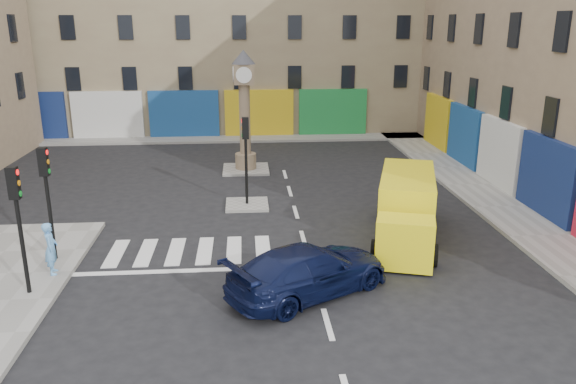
{
  "coord_description": "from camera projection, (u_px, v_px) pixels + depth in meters",
  "views": [
    {
      "loc": [
        -2.07,
        -14.87,
        7.58
      ],
      "look_at": [
        -0.61,
        3.36,
        2.0
      ],
      "focal_mm": 35.0,
      "sensor_mm": 36.0,
      "label": 1
    }
  ],
  "objects": [
    {
      "name": "ground",
      "position": [
        318.0,
        289.0,
        16.55
      ],
      "size": [
        120.0,
        120.0,
        0.0
      ],
      "primitive_type": "plane",
      "color": "black",
      "rests_on": "ground"
    },
    {
      "name": "sidewalk_right",
      "position": [
        471.0,
        186.0,
        26.72
      ],
      "size": [
        2.6,
        30.0,
        0.15
      ],
      "primitive_type": "cube",
      "color": "gray",
      "rests_on": "ground"
    },
    {
      "name": "sidewalk_far",
      "position": [
        215.0,
        139.0,
        37.38
      ],
      "size": [
        32.0,
        2.4,
        0.15
      ],
      "primitive_type": "cube",
      "color": "gray",
      "rests_on": "ground"
    },
    {
      "name": "island_near",
      "position": [
        247.0,
        205.0,
        24.0
      ],
      "size": [
        1.8,
        1.8,
        0.12
      ],
      "primitive_type": "cube",
      "color": "gray",
      "rests_on": "ground"
    },
    {
      "name": "island_far",
      "position": [
        246.0,
        169.0,
        29.72
      ],
      "size": [
        2.4,
        2.4,
        0.12
      ],
      "primitive_type": "cube",
      "color": "gray",
      "rests_on": "ground"
    },
    {
      "name": "building_far",
      "position": [
        214.0,
        8.0,
        40.45
      ],
      "size": [
        32.0,
        10.0,
        17.0
      ],
      "primitive_type": "cube",
      "color": "#8A7D5C",
      "rests_on": "ground"
    },
    {
      "name": "traffic_light_left_near",
      "position": [
        17.0,
        210.0,
        15.34
      ],
      "size": [
        0.28,
        0.22,
        3.7
      ],
      "color": "black",
      "rests_on": "sidewalk_left"
    },
    {
      "name": "traffic_light_left_far",
      "position": [
        46.0,
        186.0,
        17.63
      ],
      "size": [
        0.28,
        0.22,
        3.7
      ],
      "color": "black",
      "rests_on": "sidewalk_left"
    },
    {
      "name": "traffic_light_island",
      "position": [
        246.0,
        147.0,
        23.26
      ],
      "size": [
        0.28,
        0.22,
        3.7
      ],
      "color": "black",
      "rests_on": "island_near"
    },
    {
      "name": "clock_pillar",
      "position": [
        244.0,
        103.0,
        28.7
      ],
      "size": [
        1.2,
        1.2,
        6.1
      ],
      "color": "#8B765B",
      "rests_on": "island_far"
    },
    {
      "name": "navy_sedan",
      "position": [
        309.0,
        270.0,
        16.1
      ],
      "size": [
        5.36,
        4.36,
        1.46
      ],
      "primitive_type": "imported",
      "rotation": [
        0.0,
        0.0,
        2.12
      ],
      "color": "black",
      "rests_on": "ground"
    },
    {
      "name": "yellow_van",
      "position": [
        406.0,
        208.0,
        20.2
      ],
      "size": [
        3.55,
        6.48,
        2.26
      ],
      "rotation": [
        0.0,
        0.0,
        -0.29
      ],
      "color": "yellow",
      "rests_on": "ground"
    },
    {
      "name": "pedestrian_blue",
      "position": [
        51.0,
        248.0,
        17.03
      ],
      "size": [
        0.52,
        0.67,
        1.64
      ],
      "primitive_type": "imported",
      "rotation": [
        0.0,
        0.0,
        1.8
      ],
      "color": "#61A2DF",
      "rests_on": "sidewalk_left"
    }
  ]
}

